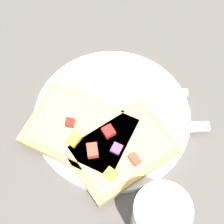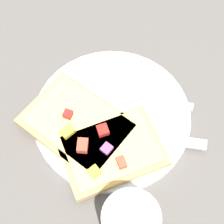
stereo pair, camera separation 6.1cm
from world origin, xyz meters
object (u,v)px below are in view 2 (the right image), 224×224
Objects in this scene: knife at (146,136)px; pizza_slice_corner at (112,151)px; plate at (112,116)px; pizza_slice_main at (79,125)px; fork at (119,94)px.

pizza_slice_corner is at bearing 36.00° from knife.
plate is at bearing -27.40° from knife.
pizza_slice_main is at bearing 118.01° from pizza_slice_corner.
pizza_slice_main reaches higher than knife.
fork reaches higher than plate.
pizza_slice_main is 1.08× the size of pizza_slice_corner.
pizza_slice_main is (0.08, -0.04, 0.01)m from fork.
fork is 0.11m from pizza_slice_corner.
fork is 1.21× the size of pizza_slice_corner.
pizza_slice_corner is at bearing 94.81° from fork.
fork is 0.09m from knife.
fork is 1.12× the size of pizza_slice_main.
knife reaches higher than fork.
plate is 1.30× the size of pizza_slice_main.
pizza_slice_corner is (0.06, 0.02, 0.02)m from plate.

